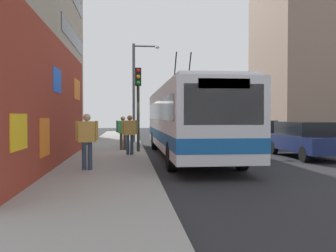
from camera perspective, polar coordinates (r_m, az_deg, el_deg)
ground_plane at (r=17.63m, az=-3.52°, el=-4.44°), size 80.00×80.00×0.00m
sidewalk_slab at (r=17.62m, az=-8.74°, el=-4.21°), size 48.00×3.20×0.15m
graffiti_wall at (r=13.24m, az=-17.24°, el=3.32°), size 12.96×0.32×4.52m
building_far_left at (r=29.30m, az=-23.16°, el=10.85°), size 11.67×8.79×13.27m
building_far_right at (r=40.58m, az=20.58°, el=13.28°), size 10.33×8.36×20.32m
city_bus at (r=16.22m, az=3.09°, el=1.18°), size 12.42×2.69×4.88m
parked_car_navy at (r=17.31m, az=20.68°, el=-1.86°), size 4.72×1.93×1.58m
parked_car_black at (r=23.23m, az=13.47°, el=-0.96°), size 4.88×1.93×1.58m
parked_car_champagne at (r=28.48m, az=9.73°, el=-0.49°), size 4.75×1.87×1.58m
pedestrian_at_curb at (r=16.14m, az=-5.97°, el=-0.83°), size 0.23×0.69×1.72m
pedestrian_near_wall at (r=11.74m, az=-12.50°, el=-1.62°), size 0.24×0.70×1.76m
pedestrian_midblock at (r=18.48m, az=-7.03°, el=-0.63°), size 0.22×0.67×1.68m
traffic_light at (r=17.43m, az=-4.67°, el=4.83°), size 0.49×0.28×3.98m
street_lamp at (r=24.23m, az=-4.86°, el=6.31°), size 0.44×1.78×6.42m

